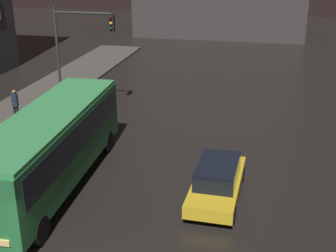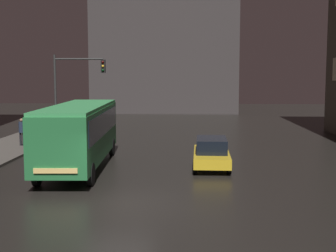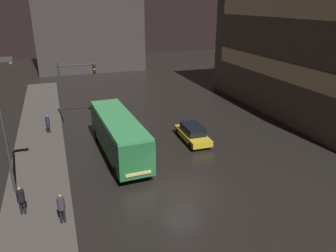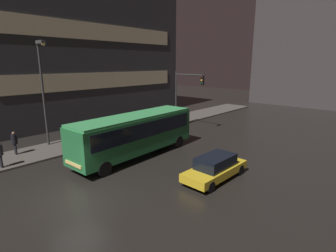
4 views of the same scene
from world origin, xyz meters
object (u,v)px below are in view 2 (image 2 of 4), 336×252
object	(u,v)px
car_taxi	(211,152)
pedestrian_far	(22,129)
traffic_light_main	(73,83)
bus_near	(80,129)

from	to	relation	value
car_taxi	pedestrian_far	world-z (taller)	pedestrian_far
car_taxi	pedestrian_far	bearing A→B (deg)	-24.70
car_taxi	traffic_light_main	bearing A→B (deg)	-41.36
bus_near	car_taxi	bearing A→B (deg)	-177.48
bus_near	car_taxi	world-z (taller)	bus_near
traffic_light_main	bus_near	bearing A→B (deg)	-74.20
pedestrian_far	bus_near	bearing A→B (deg)	60.75
bus_near	traffic_light_main	xyz separation A→B (m)	(-2.57, 9.09, 2.18)
bus_near	car_taxi	distance (m)	6.79
bus_near	pedestrian_far	distance (m)	8.40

